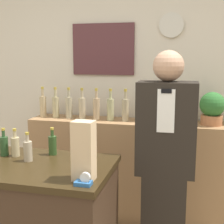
% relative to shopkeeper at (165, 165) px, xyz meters
% --- Properties ---
extents(back_wall, '(5.20, 0.09, 2.70)m').
position_rel_shopkeeper_xyz_m(back_wall, '(-0.60, 0.97, 0.52)').
color(back_wall, beige).
rests_on(back_wall, ground_plane).
extents(back_shelf, '(2.07, 0.37, 1.01)m').
position_rel_shopkeeper_xyz_m(back_shelf, '(-0.39, 0.73, -0.33)').
color(back_shelf, '#9E754C').
rests_on(back_shelf, ground_plane).
extents(shopkeeper, '(0.42, 0.27, 1.68)m').
position_rel_shopkeeper_xyz_m(shopkeeper, '(0.00, 0.00, 0.00)').
color(shopkeeper, black).
rests_on(shopkeeper, ground_plane).
extents(potted_plant, '(0.23, 0.23, 0.31)m').
position_rel_shopkeeper_xyz_m(potted_plant, '(0.36, 0.73, 0.33)').
color(potted_plant, '#B27047').
rests_on(potted_plant, back_shelf).
extents(paper_bag, '(0.12, 0.10, 0.34)m').
position_rel_shopkeeper_xyz_m(paper_bag, '(-0.40, -0.67, 0.28)').
color(paper_bag, tan).
rests_on(paper_bag, display_counter).
extents(tape_dispenser, '(0.09, 0.06, 0.07)m').
position_rel_shopkeeper_xyz_m(tape_dispenser, '(-0.38, -0.75, 0.14)').
color(tape_dispenser, '#2D66A8').
rests_on(tape_dispenser, display_counter).
extents(counter_bottle_2, '(0.06, 0.06, 0.19)m').
position_rel_shopkeeper_xyz_m(counter_bottle_2, '(-1.09, -0.39, 0.19)').
color(counter_bottle_2, '#294C28').
rests_on(counter_bottle_2, display_counter).
extents(counter_bottle_3, '(0.06, 0.06, 0.19)m').
position_rel_shopkeeper_xyz_m(counter_bottle_3, '(-1.00, -0.38, 0.19)').
color(counter_bottle_3, tan).
rests_on(counter_bottle_3, display_counter).
extents(counter_bottle_4, '(0.06, 0.06, 0.19)m').
position_rel_shopkeeper_xyz_m(counter_bottle_4, '(-0.87, -0.46, 0.19)').
color(counter_bottle_4, tan).
rests_on(counter_bottle_4, display_counter).
extents(counter_bottle_5, '(0.06, 0.06, 0.19)m').
position_rel_shopkeeper_xyz_m(counter_bottle_5, '(-0.77, -0.29, 0.19)').
color(counter_bottle_5, '#2D4A21').
rests_on(counter_bottle_5, display_counter).
extents(shelf_bottle_0, '(0.07, 0.07, 0.32)m').
position_rel_shopkeeper_xyz_m(shelf_bottle_0, '(-1.34, 0.74, 0.29)').
color(shelf_bottle_0, tan).
rests_on(shelf_bottle_0, back_shelf).
extents(shelf_bottle_1, '(0.07, 0.07, 0.32)m').
position_rel_shopkeeper_xyz_m(shelf_bottle_1, '(-1.19, 0.73, 0.29)').
color(shelf_bottle_1, tan).
rests_on(shelf_bottle_1, back_shelf).
extents(shelf_bottle_2, '(0.07, 0.07, 0.32)m').
position_rel_shopkeeper_xyz_m(shelf_bottle_2, '(-1.04, 0.73, 0.29)').
color(shelf_bottle_2, tan).
rests_on(shelf_bottle_2, back_shelf).
extents(shelf_bottle_3, '(0.07, 0.07, 0.32)m').
position_rel_shopkeeper_xyz_m(shelf_bottle_3, '(-0.89, 0.71, 0.29)').
color(shelf_bottle_3, tan).
rests_on(shelf_bottle_3, back_shelf).
extents(shelf_bottle_4, '(0.07, 0.07, 0.32)m').
position_rel_shopkeeper_xyz_m(shelf_bottle_4, '(-0.75, 0.72, 0.29)').
color(shelf_bottle_4, tan).
rests_on(shelf_bottle_4, back_shelf).
extents(shelf_bottle_5, '(0.07, 0.07, 0.32)m').
position_rel_shopkeeper_xyz_m(shelf_bottle_5, '(-0.60, 0.71, 0.29)').
color(shelf_bottle_5, tan).
rests_on(shelf_bottle_5, back_shelf).
extents(shelf_bottle_6, '(0.07, 0.07, 0.32)m').
position_rel_shopkeeper_xyz_m(shelf_bottle_6, '(-0.45, 0.72, 0.29)').
color(shelf_bottle_6, tan).
rests_on(shelf_bottle_6, back_shelf).
extents(shelf_bottle_7, '(0.07, 0.07, 0.32)m').
position_rel_shopkeeper_xyz_m(shelf_bottle_7, '(-0.30, 0.73, 0.29)').
color(shelf_bottle_7, tan).
rests_on(shelf_bottle_7, back_shelf).
extents(shelf_bottle_8, '(0.07, 0.07, 0.32)m').
position_rel_shopkeeper_xyz_m(shelf_bottle_8, '(-0.15, 0.74, 0.29)').
color(shelf_bottle_8, tan).
rests_on(shelf_bottle_8, back_shelf).
extents(shelf_bottle_9, '(0.07, 0.07, 0.32)m').
position_rel_shopkeeper_xyz_m(shelf_bottle_9, '(-0.00, 0.72, 0.29)').
color(shelf_bottle_9, tan).
rests_on(shelf_bottle_9, back_shelf).
extents(shelf_bottle_10, '(0.07, 0.07, 0.32)m').
position_rel_shopkeeper_xyz_m(shelf_bottle_10, '(0.14, 0.74, 0.29)').
color(shelf_bottle_10, tan).
rests_on(shelf_bottle_10, back_shelf).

